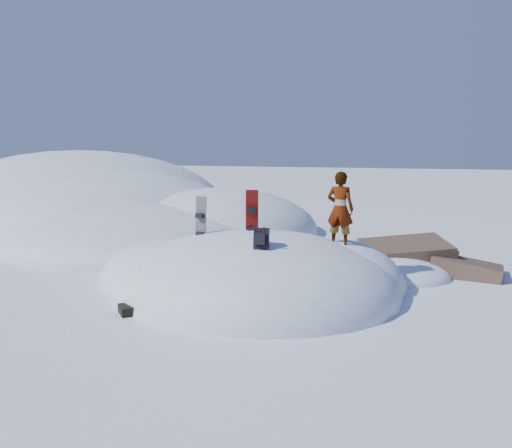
% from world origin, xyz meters
% --- Properties ---
extents(ground, '(120.00, 120.00, 0.00)m').
position_xyz_m(ground, '(0.00, 0.00, 0.00)').
color(ground, white).
rests_on(ground, ground).
extents(snow_mound, '(8.00, 6.00, 3.00)m').
position_xyz_m(snow_mound, '(-0.17, 0.24, 0.00)').
color(snow_mound, white).
rests_on(snow_mound, ground).
extents(snow_ridge, '(21.50, 18.50, 6.40)m').
position_xyz_m(snow_ridge, '(-10.43, 9.85, 0.00)').
color(snow_ridge, white).
rests_on(snow_ridge, ground).
extents(rock_outcrop, '(4.68, 4.41, 1.68)m').
position_xyz_m(rock_outcrop, '(3.72, 3.01, 0.01)').
color(rock_outcrop, brown).
rests_on(rock_outcrop, ground).
extents(snowboard_red, '(0.34, 0.27, 1.66)m').
position_xyz_m(snowboard_red, '(-0.17, 0.25, 1.68)').
color(snowboard_red, red).
rests_on(snowboard_red, snow_mound).
extents(snowboard_dark, '(0.32, 0.25, 1.56)m').
position_xyz_m(snowboard_dark, '(-1.44, 0.03, 1.54)').
color(snowboard_dark, black).
rests_on(snowboard_dark, snow_mound).
extents(backpack, '(0.36, 0.41, 0.54)m').
position_xyz_m(backpack, '(0.42, -1.14, 1.57)').
color(backpack, black).
rests_on(backpack, snow_mound).
extents(gear_pile, '(0.89, 0.77, 0.23)m').
position_xyz_m(gear_pile, '(-2.07, -2.12, 0.11)').
color(gear_pile, black).
rests_on(gear_pile, ground).
extents(person, '(0.75, 0.58, 1.82)m').
position_xyz_m(person, '(1.95, 0.56, 2.04)').
color(person, slate).
rests_on(person, snow_mound).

